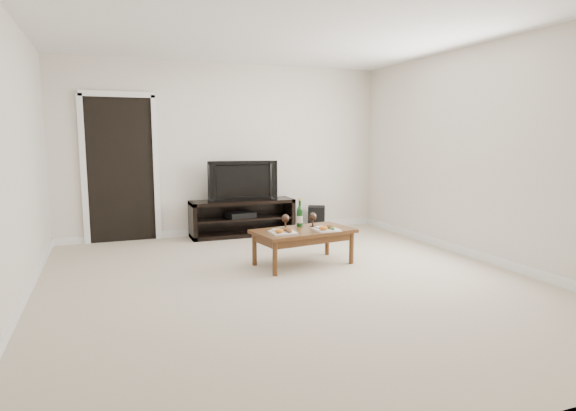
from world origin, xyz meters
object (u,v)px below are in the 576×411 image
at_px(media_console, 242,218).
at_px(subwoofer, 316,219).
at_px(television, 242,180).
at_px(coffee_table, 303,247).

height_order(media_console, subwoofer, media_console).
relative_size(media_console, television, 1.52).
xyz_separation_m(media_console, coffee_table, (0.22, -1.89, -0.07)).
bearing_deg(subwoofer, media_console, -158.20).
xyz_separation_m(media_console, subwoofer, (1.21, -0.06, -0.08)).
bearing_deg(television, media_console, -172.16).
height_order(television, subwoofer, television).
xyz_separation_m(television, subwoofer, (1.21, -0.06, -0.65)).
bearing_deg(subwoofer, television, -158.20).
height_order(media_console, coffee_table, media_console).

